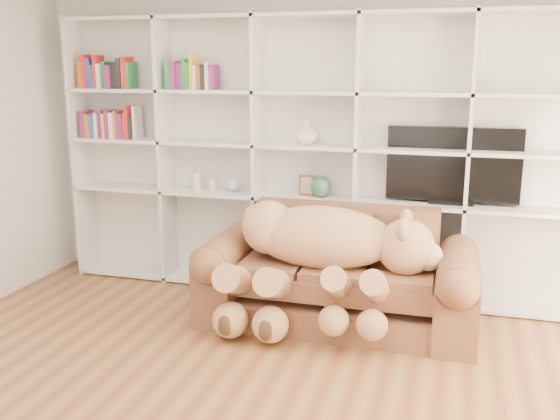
% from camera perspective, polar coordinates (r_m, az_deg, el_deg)
% --- Properties ---
extents(wall_back, '(5.00, 0.02, 2.70)m').
position_cam_1_polar(wall_back, '(5.52, 2.99, 6.62)').
color(wall_back, silver).
rests_on(wall_back, floor).
extents(bookshelf, '(4.43, 0.35, 2.40)m').
position_cam_1_polar(bookshelf, '(5.45, 0.18, 6.09)').
color(bookshelf, silver).
rests_on(bookshelf, floor).
extents(sofa, '(2.09, 0.90, 0.88)m').
position_cam_1_polar(sofa, '(4.90, 5.31, -6.51)').
color(sofa, brown).
rests_on(sofa, floor).
extents(teddy_bear, '(1.61, 0.87, 0.93)m').
position_cam_1_polar(teddy_bear, '(4.67, 3.73, -3.81)').
color(teddy_bear, tan).
rests_on(teddy_bear, sofa).
extents(throw_pillow, '(0.37, 0.25, 0.35)m').
position_cam_1_polar(throw_pillow, '(5.07, -0.14, -2.44)').
color(throw_pillow, '#601010').
rests_on(throw_pillow, sofa).
extents(tv, '(1.06, 0.18, 0.63)m').
position_cam_1_polar(tv, '(5.26, 15.53, 3.90)').
color(tv, black).
rests_on(tv, bookshelf).
extents(picture_frame, '(0.14, 0.05, 0.18)m').
position_cam_1_polar(picture_frame, '(5.39, 2.46, 2.29)').
color(picture_frame, brown).
rests_on(picture_frame, bookshelf).
extents(green_vase, '(0.18, 0.18, 0.18)m').
position_cam_1_polar(green_vase, '(5.37, 3.74, 2.15)').
color(green_vase, '#2E593E').
rests_on(green_vase, bookshelf).
extents(figurine_tall, '(0.09, 0.09, 0.16)m').
position_cam_1_polar(figurine_tall, '(5.72, -7.62, 2.65)').
color(figurine_tall, beige).
rests_on(figurine_tall, bookshelf).
extents(figurine_short, '(0.09, 0.09, 0.11)m').
position_cam_1_polar(figurine_short, '(5.67, -6.16, 2.33)').
color(figurine_short, beige).
rests_on(figurine_short, bookshelf).
extents(snow_globe, '(0.12, 0.12, 0.12)m').
position_cam_1_polar(snow_globe, '(5.59, -4.25, 2.33)').
color(snow_globe, silver).
rests_on(snow_globe, bookshelf).
extents(shelf_vase, '(0.23, 0.23, 0.20)m').
position_cam_1_polar(shelf_vase, '(5.33, 2.43, 7.07)').
color(shelf_vase, beige).
rests_on(shelf_vase, bookshelf).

